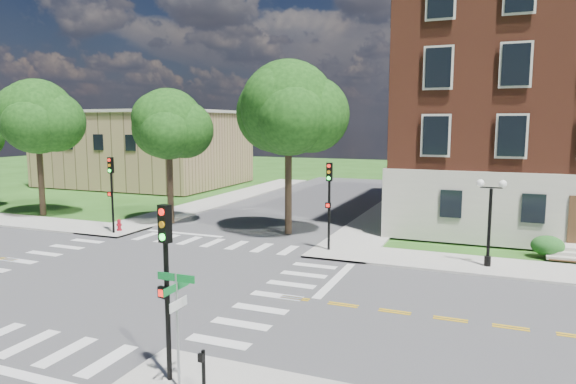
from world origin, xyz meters
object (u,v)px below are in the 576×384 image
at_px(traffic_signal_se, 166,270).
at_px(traffic_signal_nw, 111,185).
at_px(traffic_signal_ne, 329,195).
at_px(street_sign_pole, 177,308).
at_px(twin_lamp_west, 490,217).
at_px(push_button_post, 203,370).
at_px(fire_hydrant, 119,225).

distance_m(traffic_signal_se, traffic_signal_nw, 20.40).
xyz_separation_m(traffic_signal_ne, street_sign_pole, (0.84, -15.70, -0.88)).
relative_size(traffic_signal_nw, twin_lamp_west, 1.13).
bearing_deg(traffic_signal_ne, push_button_post, -84.18).
distance_m(traffic_signal_se, twin_lamp_west, 17.11).
xyz_separation_m(twin_lamp_west, push_button_post, (-6.55, -15.55, -1.73)).
bearing_deg(traffic_signal_nw, twin_lamp_west, 1.74).
relative_size(street_sign_pole, push_button_post, 2.58).
bearing_deg(traffic_signal_se, street_sign_pole, -29.78).
distance_m(traffic_signal_ne, street_sign_pole, 15.74).
bearing_deg(push_button_post, twin_lamp_west, 67.17).
distance_m(street_sign_pole, push_button_post, 1.70).
bearing_deg(traffic_signal_se, traffic_signal_nw, 134.62).
xyz_separation_m(traffic_signal_se, traffic_signal_ne, (-0.32, 15.40, 0.00)).
relative_size(twin_lamp_west, push_button_post, 3.53).
distance_m(traffic_signal_se, fire_hydrant, 21.13).
xyz_separation_m(twin_lamp_west, fire_hydrant, (-22.26, -0.00, -2.06)).
xyz_separation_m(traffic_signal_ne, fire_hydrant, (-14.11, -0.21, -2.72)).
height_order(street_sign_pole, push_button_post, street_sign_pole).
distance_m(traffic_signal_se, push_button_post, 2.74).
bearing_deg(push_button_post, street_sign_pole, 175.63).
height_order(traffic_signal_ne, twin_lamp_west, traffic_signal_ne).
xyz_separation_m(traffic_signal_ne, push_button_post, (1.61, -15.75, -2.39)).
bearing_deg(twin_lamp_west, fire_hydrant, -179.99).
relative_size(street_sign_pole, fire_hydrant, 4.13).
bearing_deg(traffic_signal_se, twin_lamp_west, 62.74).
bearing_deg(traffic_signal_se, fire_hydrant, 133.53).
bearing_deg(twin_lamp_west, push_button_post, -112.83).
distance_m(traffic_signal_se, traffic_signal_ne, 15.40).
bearing_deg(traffic_signal_se, traffic_signal_ne, 91.20).
bearing_deg(street_sign_pole, traffic_signal_se, 150.22).
relative_size(twin_lamp_west, fire_hydrant, 5.64).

